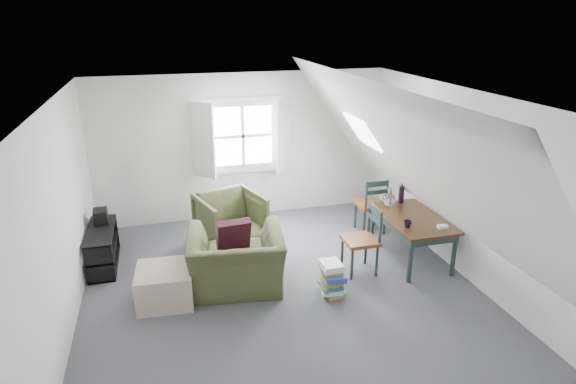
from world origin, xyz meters
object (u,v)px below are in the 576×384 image
object	(u,v)px
ottoman	(165,285)
dining_table	(412,223)
magazine_stack	(332,278)
armchair_far	(232,245)
armchair_near	(237,287)
dining_chair_near	(363,239)
dining_chair_far	(372,204)
media_shelf	(103,250)

from	to	relation	value
ottoman	dining_table	distance (m)	3.51
magazine_stack	armchair_far	bearing A→B (deg)	120.81
armchair_near	dining_chair_near	world-z (taller)	dining_chair_near
armchair_near	dining_table	world-z (taller)	dining_table
dining_chair_near	dining_chair_far	bearing A→B (deg)	143.21
armchair_near	media_shelf	distance (m)	2.05
ottoman	media_shelf	bearing A→B (deg)	125.40
dining_chair_far	dining_chair_near	xyz separation A→B (m)	(-0.67, -1.16, 0.01)
dining_table	media_shelf	xyz separation A→B (m)	(-4.31, 0.96, -0.33)
dining_table	armchair_far	bearing A→B (deg)	153.39
magazine_stack	dining_table	bearing A→B (deg)	22.44
armchair_far	dining_table	size ratio (longest dim) A/B	0.69
dining_table	magazine_stack	world-z (taller)	dining_table
media_shelf	ottoman	bearing A→B (deg)	-49.93
armchair_far	magazine_stack	distance (m)	2.02
armchair_far	magazine_stack	xyz separation A→B (m)	(1.03, -1.72, 0.22)
dining_chair_far	armchair_near	bearing A→B (deg)	41.36
armchair_near	dining_chair_far	world-z (taller)	dining_chair_far
dining_chair_near	armchair_far	bearing A→B (deg)	-135.23
armchair_near	armchair_far	distance (m)	1.25
armchair_near	armchair_far	world-z (taller)	armchair_far
armchair_near	magazine_stack	size ratio (longest dim) A/B	2.74
armchair_near	magazine_stack	world-z (taller)	magazine_stack
armchair_far	dining_chair_near	distance (m)	2.13
ottoman	media_shelf	xyz separation A→B (m)	(-0.82, 1.15, 0.03)
dining_table	dining_chair_far	distance (m)	1.03
dining_chair_near	ottoman	bearing A→B (deg)	-95.95
dining_chair_far	media_shelf	distance (m)	4.15
media_shelf	magazine_stack	world-z (taller)	media_shelf
magazine_stack	dining_chair_far	bearing A→B (deg)	51.71
dining_table	magazine_stack	bearing A→B (deg)	-159.29
dining_table	armchair_near	bearing A→B (deg)	-179.23
dining_table	magazine_stack	size ratio (longest dim) A/B	3.04
ottoman	armchair_near	bearing A→B (deg)	5.06
armchair_near	media_shelf	xyz separation A→B (m)	(-1.73, 1.07, 0.25)
armchair_near	dining_chair_far	bearing A→B (deg)	-147.48
armchair_far	dining_table	bearing A→B (deg)	-41.78
ottoman	dining_chair_near	bearing A→B (deg)	1.00
dining_table	media_shelf	bearing A→B (deg)	165.75
dining_table	dining_chair_near	bearing A→B (deg)	-171.63
dining_chair_far	dining_chair_near	size ratio (longest dim) A/B	0.99
armchair_far	dining_chair_near	world-z (taller)	dining_chair_near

